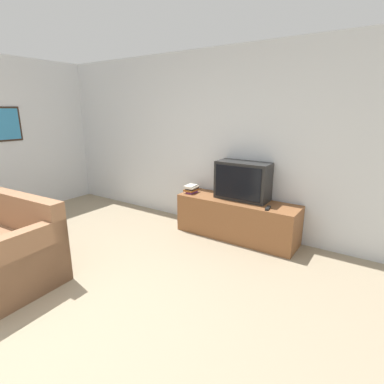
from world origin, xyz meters
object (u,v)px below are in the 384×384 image
at_px(television, 243,181).
at_px(remote_on_stand, 268,208).
at_px(book_stack, 192,189).
at_px(tv_stand, 236,219).

height_order(television, remote_on_stand, television).
height_order(book_stack, remote_on_stand, book_stack).
distance_m(television, remote_on_stand, 0.57).
bearing_deg(book_stack, remote_on_stand, -4.22).
bearing_deg(book_stack, television, 9.73).
distance_m(tv_stand, remote_on_stand, 0.59).
relative_size(tv_stand, book_stack, 7.42).
xyz_separation_m(television, book_stack, (-0.76, -0.13, -0.20)).
distance_m(television, book_stack, 0.80).
relative_size(book_stack, remote_on_stand, 1.37).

